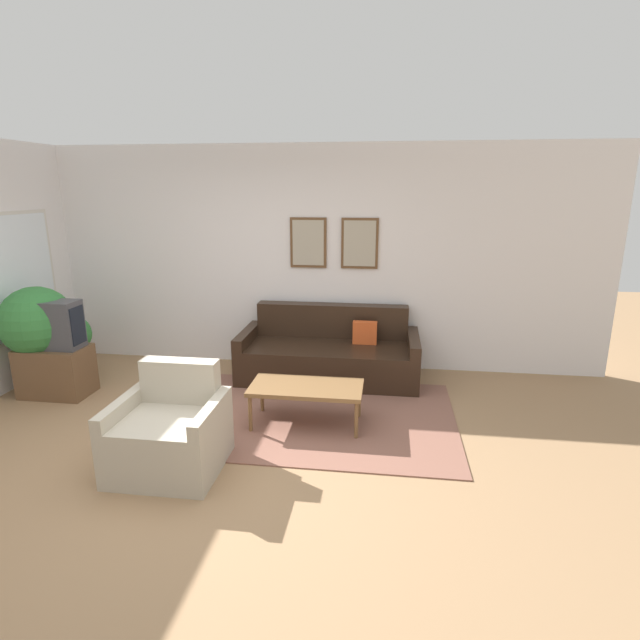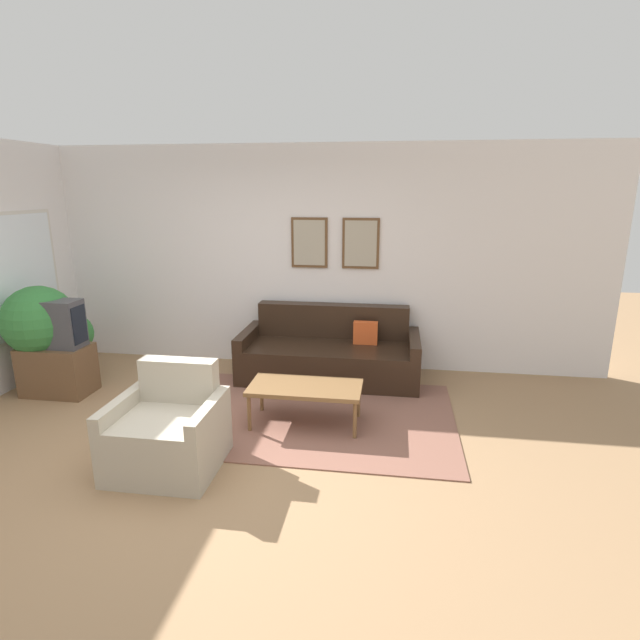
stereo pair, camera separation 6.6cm
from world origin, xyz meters
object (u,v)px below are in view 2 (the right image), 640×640
at_px(potted_plant_tall, 40,324).
at_px(coffee_table, 305,389).
at_px(armchair, 168,433).
at_px(couch, 330,354).
at_px(tv, 51,323).

bearing_deg(potted_plant_tall, coffee_table, -7.89).
height_order(armchair, potted_plant_tall, potted_plant_tall).
height_order(coffee_table, armchair, armchair).
relative_size(couch, potted_plant_tall, 1.76).
xyz_separation_m(coffee_table, tv, (-2.80, 0.34, 0.43)).
bearing_deg(coffee_table, tv, 172.99).
relative_size(coffee_table, potted_plant_tall, 0.90).
bearing_deg(potted_plant_tall, tv, -19.92).
bearing_deg(potted_plant_tall, couch, 15.44).
bearing_deg(tv, coffee_table, -7.01).
bearing_deg(couch, potted_plant_tall, -164.56).
bearing_deg(armchair, couch, 59.66).
height_order(coffee_table, tv, tv).
relative_size(coffee_table, armchair, 1.28).
xyz_separation_m(couch, tv, (-2.87, -0.92, 0.51)).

